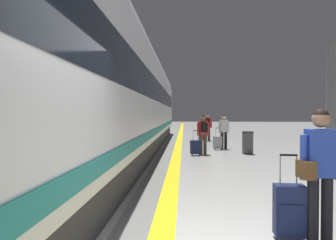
{
  "coord_description": "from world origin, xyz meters",
  "views": [
    {
      "loc": [
        -0.28,
        -2.99,
        1.64
      ],
      "look_at": [
        -0.73,
        5.77,
        1.46
      ],
      "focal_mm": 33.38,
      "sensor_mm": 36.0,
      "label": 1
    }
  ],
  "objects_px": {
    "passenger_near": "(224,129)",
    "suitcase_mid": "(195,147)",
    "traveller_foreground": "(319,166)",
    "suitcase_near": "(217,142)",
    "platform_pillar": "(335,110)",
    "high_speed_train": "(109,87)",
    "passenger_far": "(208,125)",
    "passenger_mid": "(203,131)",
    "suitcase_far": "(202,135)",
    "waste_bin": "(248,143)",
    "rolling_suitcase_foreground": "(289,210)"
  },
  "relations": [
    {
      "from": "rolling_suitcase_foreground",
      "to": "platform_pillar",
      "type": "xyz_separation_m",
      "value": [
        2.6,
        4.33,
        1.34
      ]
    },
    {
      "from": "traveller_foreground",
      "to": "suitcase_far",
      "type": "relative_size",
      "value": 1.63
    },
    {
      "from": "passenger_far",
      "to": "suitcase_far",
      "type": "bearing_deg",
      "value": -165.8
    },
    {
      "from": "high_speed_train",
      "to": "passenger_mid",
      "type": "bearing_deg",
      "value": 35.33
    },
    {
      "from": "high_speed_train",
      "to": "platform_pillar",
      "type": "distance_m",
      "value": 6.74
    },
    {
      "from": "passenger_mid",
      "to": "waste_bin",
      "type": "distance_m",
      "value": 1.91
    },
    {
      "from": "platform_pillar",
      "to": "suitcase_near",
      "type": "bearing_deg",
      "value": 113.07
    },
    {
      "from": "platform_pillar",
      "to": "high_speed_train",
      "type": "bearing_deg",
      "value": 164.29
    },
    {
      "from": "passenger_mid",
      "to": "suitcase_mid",
      "type": "distance_m",
      "value": 0.77
    },
    {
      "from": "rolling_suitcase_foreground",
      "to": "passenger_near",
      "type": "xyz_separation_m",
      "value": [
        0.46,
        10.36,
        0.54
      ]
    },
    {
      "from": "platform_pillar",
      "to": "traveller_foreground",
      "type": "bearing_deg",
      "value": -117.08
    },
    {
      "from": "high_speed_train",
      "to": "suitcase_mid",
      "type": "bearing_deg",
      "value": 34.23
    },
    {
      "from": "rolling_suitcase_foreground",
      "to": "suitcase_mid",
      "type": "height_order",
      "value": "rolling_suitcase_foreground"
    },
    {
      "from": "suitcase_near",
      "to": "platform_pillar",
      "type": "bearing_deg",
      "value": -66.93
    },
    {
      "from": "suitcase_mid",
      "to": "rolling_suitcase_foreground",
      "type": "bearing_deg",
      "value": -83.49
    },
    {
      "from": "rolling_suitcase_foreground",
      "to": "passenger_far",
      "type": "bearing_deg",
      "value": 89.83
    },
    {
      "from": "high_speed_train",
      "to": "passenger_far",
      "type": "distance_m",
      "value": 9.55
    },
    {
      "from": "passenger_mid",
      "to": "platform_pillar",
      "type": "distance_m",
      "value": 5.27
    },
    {
      "from": "suitcase_near",
      "to": "passenger_far",
      "type": "relative_size",
      "value": 0.61
    },
    {
      "from": "passenger_near",
      "to": "suitcase_mid",
      "type": "xyz_separation_m",
      "value": [
        -1.39,
        -2.23,
        -0.6
      ]
    },
    {
      "from": "rolling_suitcase_foreground",
      "to": "passenger_mid",
      "type": "height_order",
      "value": "passenger_mid"
    },
    {
      "from": "high_speed_train",
      "to": "passenger_far",
      "type": "height_order",
      "value": "high_speed_train"
    },
    {
      "from": "passenger_far",
      "to": "platform_pillar",
      "type": "distance_m",
      "value": 10.73
    },
    {
      "from": "waste_bin",
      "to": "passenger_far",
      "type": "bearing_deg",
      "value": 101.13
    },
    {
      "from": "traveller_foreground",
      "to": "suitcase_near",
      "type": "distance_m",
      "value": 10.21
    },
    {
      "from": "traveller_foreground",
      "to": "passenger_near",
      "type": "distance_m",
      "value": 10.45
    },
    {
      "from": "suitcase_near",
      "to": "platform_pillar",
      "type": "height_order",
      "value": "platform_pillar"
    },
    {
      "from": "high_speed_train",
      "to": "passenger_mid",
      "type": "relative_size",
      "value": 20.52
    },
    {
      "from": "traveller_foreground",
      "to": "suitcase_mid",
      "type": "height_order",
      "value": "traveller_foreground"
    },
    {
      "from": "passenger_far",
      "to": "suitcase_far",
      "type": "distance_m",
      "value": 0.7
    },
    {
      "from": "traveller_foreground",
      "to": "rolling_suitcase_foreground",
      "type": "xyz_separation_m",
      "value": [
        -0.33,
        0.09,
        -0.6
      ]
    },
    {
      "from": "high_speed_train",
      "to": "passenger_far",
      "type": "xyz_separation_m",
      "value": [
        3.89,
        8.59,
        -1.52
      ]
    },
    {
      "from": "rolling_suitcase_foreground",
      "to": "platform_pillar",
      "type": "height_order",
      "value": "platform_pillar"
    },
    {
      "from": "suitcase_near",
      "to": "passenger_mid",
      "type": "bearing_deg",
      "value": -114.22
    },
    {
      "from": "suitcase_far",
      "to": "waste_bin",
      "type": "bearing_deg",
      "value": -75.81
    },
    {
      "from": "platform_pillar",
      "to": "passenger_near",
      "type": "bearing_deg",
      "value": 109.5
    },
    {
      "from": "rolling_suitcase_foreground",
      "to": "suitcase_mid",
      "type": "relative_size",
      "value": 1.13
    },
    {
      "from": "passenger_near",
      "to": "platform_pillar",
      "type": "relative_size",
      "value": 0.44
    },
    {
      "from": "passenger_mid",
      "to": "passenger_far",
      "type": "relative_size",
      "value": 0.96
    },
    {
      "from": "passenger_near",
      "to": "passenger_far",
      "type": "height_order",
      "value": "passenger_far"
    },
    {
      "from": "suitcase_near",
      "to": "suitcase_far",
      "type": "relative_size",
      "value": 0.96
    },
    {
      "from": "passenger_mid",
      "to": "rolling_suitcase_foreground",
      "type": "bearing_deg",
      "value": -85.92
    },
    {
      "from": "platform_pillar",
      "to": "rolling_suitcase_foreground",
      "type": "bearing_deg",
      "value": -120.94
    },
    {
      "from": "high_speed_train",
      "to": "suitcase_far",
      "type": "bearing_deg",
      "value": 67.24
    },
    {
      "from": "traveller_foreground",
      "to": "suitcase_near",
      "type": "bearing_deg",
      "value": 91.08
    },
    {
      "from": "passenger_far",
      "to": "platform_pillar",
      "type": "bearing_deg",
      "value": -76.2
    },
    {
      "from": "high_speed_train",
      "to": "rolling_suitcase_foreground",
      "type": "distance_m",
      "value": 7.55
    },
    {
      "from": "traveller_foreground",
      "to": "waste_bin",
      "type": "distance_m",
      "value": 8.89
    },
    {
      "from": "high_speed_train",
      "to": "waste_bin",
      "type": "height_order",
      "value": "high_speed_train"
    },
    {
      "from": "traveller_foreground",
      "to": "suitcase_near",
      "type": "height_order",
      "value": "traveller_foreground"
    }
  ]
}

